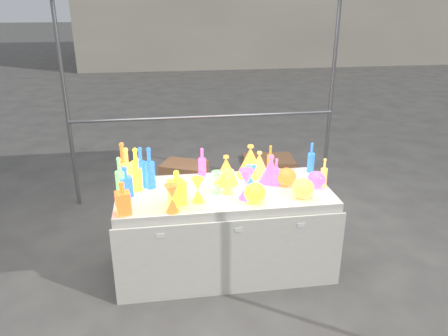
{
  "coord_description": "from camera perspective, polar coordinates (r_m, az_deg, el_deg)",
  "views": [
    {
      "loc": [
        -0.5,
        -3.33,
        2.29
      ],
      "look_at": [
        0.0,
        0.0,
        0.95
      ],
      "focal_mm": 35.0,
      "sensor_mm": 36.0,
      "label": 1
    }
  ],
  "objects": [
    {
      "name": "bottle_7",
      "position": [
        3.73,
        -9.69,
        0.04
      ],
      "size": [
        0.11,
        0.11,
        0.36
      ],
      "primitive_type": null,
      "rotation": [
        0.0,
        0.0,
        0.32
      ],
      "color": "#188842",
      "rests_on": "display_table"
    },
    {
      "name": "cardboard_box_closed",
      "position": [
        5.41,
        -5.2,
        -1.26
      ],
      "size": [
        0.63,
        0.56,
        0.38
      ],
      "primitive_type": "cube",
      "rotation": [
        0.0,
        0.0,
        -0.43
      ],
      "color": "#9A6945",
      "rests_on": "ground"
    },
    {
      "name": "lampshade_0",
      "position": [
        3.77,
        0.28,
        -0.24
      ],
      "size": [
        0.24,
        0.24,
        0.26
      ],
      "primitive_type": null,
      "rotation": [
        0.0,
        0.0,
        -0.12
      ],
      "color": "yellow",
      "rests_on": "display_table"
    },
    {
      "name": "display_table",
      "position": [
        3.86,
        0.02,
        -8.01
      ],
      "size": [
        1.84,
        0.83,
        0.75
      ],
      "color": "silver",
      "rests_on": "ground"
    },
    {
      "name": "hourglass_3",
      "position": [
        3.61,
        -0.87,
        -1.91
      ],
      "size": [
        0.12,
        0.12,
        0.19
      ],
      "primitive_type": null,
      "rotation": [
        0.0,
        0.0,
        -0.39
      ],
      "color": "#C828C0",
      "rests_on": "display_table"
    },
    {
      "name": "cardboard_box_flat",
      "position": [
        6.44,
        5.87,
        1.04
      ],
      "size": [
        0.77,
        0.58,
        0.06
      ],
      "primitive_type": "cube",
      "rotation": [
        0.0,
        0.0,
        -0.09
      ],
      "color": "#9A6945",
      "rests_on": "ground"
    },
    {
      "name": "bottle_10",
      "position": [
        3.76,
        6.83,
        -0.53
      ],
      "size": [
        0.07,
        0.07,
        0.25
      ],
      "primitive_type": null,
      "rotation": [
        0.0,
        0.0,
        0.21
      ],
      "color": "blue",
      "rests_on": "display_table"
    },
    {
      "name": "bottle_9",
      "position": [
        4.07,
        6.06,
        1.26
      ],
      "size": [
        0.06,
        0.06,
        0.25
      ],
      "primitive_type": null,
      "rotation": [
        0.0,
        0.0,
        -0.02
      ],
      "color": "orange",
      "rests_on": "display_table"
    },
    {
      "name": "lampshade_2",
      "position": [
        3.84,
        6.16,
        -0.14
      ],
      "size": [
        0.26,
        0.26,
        0.24
      ],
      "primitive_type": null,
      "rotation": [
        0.0,
        0.0,
        0.32
      ],
      "color": "blue",
      "rests_on": "display_table"
    },
    {
      "name": "lampshade_1",
      "position": [
        3.95,
        3.46,
        0.97
      ],
      "size": [
        0.31,
        0.31,
        0.29
      ],
      "primitive_type": null,
      "rotation": [
        0.0,
        0.0,
        0.3
      ],
      "color": "yellow",
      "rests_on": "display_table"
    },
    {
      "name": "lampshade_3",
      "position": [
        3.94,
        4.63,
        0.5
      ],
      "size": [
        0.24,
        0.24,
        0.24
      ],
      "primitive_type": null,
      "rotation": [
        0.0,
        0.0,
        -0.25
      ],
      "color": "#116E58",
      "rests_on": "display_table"
    },
    {
      "name": "bottle_0",
      "position": [
        3.82,
        -11.41,
        0.21
      ],
      "size": [
        0.11,
        0.11,
        0.34
      ],
      "primitive_type": null,
      "rotation": [
        0.0,
        0.0,
        -0.27
      ],
      "color": "red",
      "rests_on": "display_table"
    },
    {
      "name": "hourglass_0",
      "position": [
        3.32,
        -6.78,
        -3.97
      ],
      "size": [
        0.14,
        0.14,
        0.22
      ],
      "primitive_type": null,
      "rotation": [
        0.0,
        0.0,
        0.3
      ],
      "color": "orange",
      "rests_on": "display_table"
    },
    {
      "name": "bottle_3",
      "position": [
        3.93,
        -2.87,
        0.76
      ],
      "size": [
        0.08,
        0.08,
        0.27
      ],
      "primitive_type": null,
      "rotation": [
        0.0,
        0.0,
        0.2
      ],
      "color": "blue",
      "rests_on": "display_table"
    },
    {
      "name": "hourglass_5",
      "position": [
        3.73,
        3.52,
        -1.13
      ],
      "size": [
        0.1,
        0.1,
        0.19
      ],
      "primitive_type": null,
      "rotation": [
        0.0,
        0.0,
        0.07
      ],
      "color": "#188842",
      "rests_on": "display_table"
    },
    {
      "name": "bottle_11",
      "position": [
        3.82,
        12.93,
        -0.55
      ],
      "size": [
        0.07,
        0.07,
        0.26
      ],
      "primitive_type": null,
      "rotation": [
        0.0,
        0.0,
        0.18
      ],
      "color": "#116E58",
      "rests_on": "display_table"
    },
    {
      "name": "bottle_4",
      "position": [
        3.69,
        -12.52,
        -0.22
      ],
      "size": [
        0.11,
        0.11,
        0.39
      ],
      "primitive_type": null,
      "rotation": [
        0.0,
        0.0,
        0.19
      ],
      "color": "#116E58",
      "rests_on": "display_table"
    },
    {
      "name": "hourglass_4",
      "position": [
        3.46,
        -3.42,
        -2.88
      ],
      "size": [
        0.13,
        0.13,
        0.2
      ],
      "primitive_type": null,
      "rotation": [
        0.0,
        0.0,
        0.29
      ],
      "color": "red",
      "rests_on": "display_table"
    },
    {
      "name": "bottle_6",
      "position": [
        3.71,
        -11.26,
        -0.74
      ],
      "size": [
        0.1,
        0.1,
        0.3
      ],
      "primitive_type": null,
      "rotation": [
        0.0,
        0.0,
        0.32
      ],
      "color": "red",
      "rests_on": "display_table"
    },
    {
      "name": "decanter_1",
      "position": [
        3.34,
        -13.11,
        -3.8
      ],
      "size": [
        0.13,
        0.13,
        0.26
      ],
      "primitive_type": null,
      "rotation": [
        0.0,
        0.0,
        0.2
      ],
      "color": "orange",
      "rests_on": "display_table"
    },
    {
      "name": "bottle_5",
      "position": [
        3.62,
        -13.45,
        -1.15
      ],
      "size": [
        0.08,
        0.08,
        0.34
      ],
      "primitive_type": null,
      "rotation": [
        0.0,
        0.0,
        -0.14
      ],
      "color": "#C828C0",
      "rests_on": "display_table"
    },
    {
      "name": "hourglass_1",
      "position": [
        3.5,
        2.93,
        -2.15
      ],
      "size": [
        0.15,
        0.15,
        0.25
      ],
      "primitive_type": null,
      "rotation": [
        0.0,
        0.0,
        0.25
      ],
      "color": "blue",
      "rests_on": "display_table"
    },
    {
      "name": "bottle_1",
      "position": [
        3.76,
        -10.78,
        0.1
      ],
      "size": [
        0.11,
        0.11,
        0.36
      ],
      "primitive_type": null,
      "rotation": [
        0.0,
        0.0,
        0.43
      ],
      "color": "#188842",
      "rests_on": "display_table"
    },
    {
      "name": "globe_1",
      "position": [
        3.59,
        10.29,
        -2.76
      ],
      "size": [
        0.22,
        0.22,
        0.15
      ],
      "primitive_type": null,
      "rotation": [
        0.0,
        0.0,
        0.25
      ],
      "color": "#116E58",
      "rests_on": "display_table"
    },
    {
      "name": "hourglass_2",
      "position": [
        3.6,
        0.5,
        -1.81
      ],
      "size": [
        0.12,
        0.12,
        0.2
      ],
      "primitive_type": null,
      "rotation": [
        0.0,
        0.0,
        -0.23
      ],
      "color": "#116E58",
      "rests_on": "display_table"
    },
    {
      "name": "globe_2",
      "position": [
        3.8,
        8.15,
        -1.28
      ],
      "size": [
        0.22,
        0.22,
        0.14
      ],
      "primitive_type": null,
      "rotation": [
        0.0,
        0.0,
        0.35
      ],
      "color": "orange",
      "rests_on": "display_table"
    },
    {
      "name": "bottle_2",
      "position": [
        3.76,
        -13.03,
        0.32
      ],
      "size": [
        0.12,
        0.12,
        0.41
      ],
      "primitive_type": null,
      "rotation": [
        0.0,
        0.0,
        -0.38
      ],
      "color": "orange",
      "rests_on": "display_table"
    },
    {
      "name": "ground",
      "position": [
        4.07,
        0.0,
        -12.53
      ],
      "size": [
        80.0,
        80.0,
        0.0
      ],
      "primitive_type": "plane",
      "color": "slate",
      "rests_on": "ground"
    },
    {
      "name": "decanter_0",
      "position": [
        3.42,
        -6.19,
        -2.51
      ],
      "size": [
        0.15,
        0.15,
        0.28
      ],
      "primitive_type": null,
      "rotation": [
        0.0,
        0.0,
        0.32
      ],
      "color": "red",
      "rests_on": "display_table"
    },
    {
      "name": "decanter_2",
      "position": [
        3.65,
        -12.77,
        -1.66
      ],
      "size": [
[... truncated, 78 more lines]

